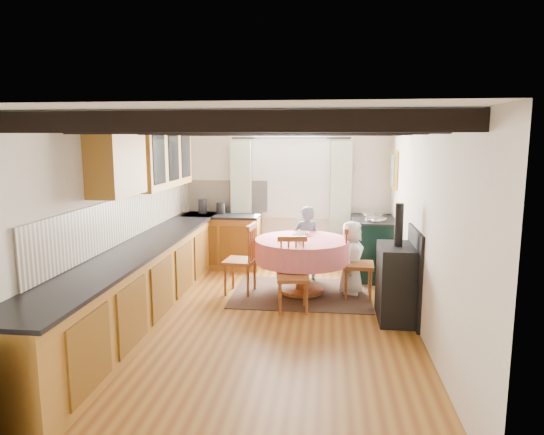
# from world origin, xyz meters

# --- Properties ---
(floor) EXTENTS (3.60, 5.50, 0.00)m
(floor) POSITION_xyz_m (0.00, 0.00, 0.00)
(floor) COLOR #9A6625
(floor) RESTS_ON ground
(ceiling) EXTENTS (3.60, 5.50, 0.00)m
(ceiling) POSITION_xyz_m (0.00, 0.00, 2.40)
(ceiling) COLOR white
(ceiling) RESTS_ON ground
(wall_back) EXTENTS (3.60, 0.00, 2.40)m
(wall_back) POSITION_xyz_m (0.00, 2.75, 1.20)
(wall_back) COLOR silver
(wall_back) RESTS_ON ground
(wall_front) EXTENTS (3.60, 0.00, 2.40)m
(wall_front) POSITION_xyz_m (0.00, -2.75, 1.20)
(wall_front) COLOR silver
(wall_front) RESTS_ON ground
(wall_left) EXTENTS (0.00, 5.50, 2.40)m
(wall_left) POSITION_xyz_m (-1.80, 0.00, 1.20)
(wall_left) COLOR silver
(wall_left) RESTS_ON ground
(wall_right) EXTENTS (0.00, 5.50, 2.40)m
(wall_right) POSITION_xyz_m (1.80, 0.00, 1.20)
(wall_right) COLOR silver
(wall_right) RESTS_ON ground
(beam_a) EXTENTS (3.60, 0.16, 0.16)m
(beam_a) POSITION_xyz_m (0.00, -2.00, 2.31)
(beam_a) COLOR black
(beam_a) RESTS_ON ceiling
(beam_b) EXTENTS (3.60, 0.16, 0.16)m
(beam_b) POSITION_xyz_m (0.00, -1.00, 2.31)
(beam_b) COLOR black
(beam_b) RESTS_ON ceiling
(beam_c) EXTENTS (3.60, 0.16, 0.16)m
(beam_c) POSITION_xyz_m (0.00, 0.00, 2.31)
(beam_c) COLOR black
(beam_c) RESTS_ON ceiling
(beam_d) EXTENTS (3.60, 0.16, 0.16)m
(beam_d) POSITION_xyz_m (0.00, 1.00, 2.31)
(beam_d) COLOR black
(beam_d) RESTS_ON ceiling
(beam_e) EXTENTS (3.60, 0.16, 0.16)m
(beam_e) POSITION_xyz_m (0.00, 2.00, 2.31)
(beam_e) COLOR black
(beam_e) RESTS_ON ceiling
(splash_left) EXTENTS (0.02, 4.50, 0.55)m
(splash_left) POSITION_xyz_m (-1.78, 0.30, 1.20)
(splash_left) COLOR beige
(splash_left) RESTS_ON wall_left
(splash_back) EXTENTS (1.40, 0.02, 0.55)m
(splash_back) POSITION_xyz_m (-1.00, 2.73, 1.20)
(splash_back) COLOR beige
(splash_back) RESTS_ON wall_back
(base_cabinet_left) EXTENTS (0.60, 5.30, 0.88)m
(base_cabinet_left) POSITION_xyz_m (-1.50, 0.00, 0.44)
(base_cabinet_left) COLOR #A56E20
(base_cabinet_left) RESTS_ON floor
(base_cabinet_back) EXTENTS (1.30, 0.60, 0.88)m
(base_cabinet_back) POSITION_xyz_m (-1.05, 2.45, 0.44)
(base_cabinet_back) COLOR #A56E20
(base_cabinet_back) RESTS_ON floor
(worktop_left) EXTENTS (0.64, 5.30, 0.04)m
(worktop_left) POSITION_xyz_m (-1.48, 0.00, 0.90)
(worktop_left) COLOR black
(worktop_left) RESTS_ON base_cabinet_left
(worktop_back) EXTENTS (1.30, 0.64, 0.04)m
(worktop_back) POSITION_xyz_m (-1.05, 2.43, 0.90)
(worktop_back) COLOR black
(worktop_back) RESTS_ON base_cabinet_back
(wall_cabinet_glass) EXTENTS (0.34, 1.80, 0.90)m
(wall_cabinet_glass) POSITION_xyz_m (-1.63, 1.20, 1.95)
(wall_cabinet_glass) COLOR #A56E20
(wall_cabinet_glass) RESTS_ON wall_left
(wall_cabinet_solid) EXTENTS (0.34, 0.90, 0.70)m
(wall_cabinet_solid) POSITION_xyz_m (-1.63, -0.30, 1.90)
(wall_cabinet_solid) COLOR #A56E20
(wall_cabinet_solid) RESTS_ON wall_left
(window_frame) EXTENTS (1.34, 0.03, 1.54)m
(window_frame) POSITION_xyz_m (0.10, 2.73, 1.60)
(window_frame) COLOR white
(window_frame) RESTS_ON wall_back
(window_pane) EXTENTS (1.20, 0.01, 1.40)m
(window_pane) POSITION_xyz_m (0.10, 2.74, 1.60)
(window_pane) COLOR white
(window_pane) RESTS_ON wall_back
(curtain_left) EXTENTS (0.35, 0.10, 2.10)m
(curtain_left) POSITION_xyz_m (-0.75, 2.65, 1.10)
(curtain_left) COLOR silver
(curtain_left) RESTS_ON wall_back
(curtain_right) EXTENTS (0.35, 0.10, 2.10)m
(curtain_right) POSITION_xyz_m (0.95, 2.65, 1.10)
(curtain_right) COLOR silver
(curtain_right) RESTS_ON wall_back
(curtain_rod) EXTENTS (2.00, 0.03, 0.03)m
(curtain_rod) POSITION_xyz_m (0.10, 2.65, 2.20)
(curtain_rod) COLOR black
(curtain_rod) RESTS_ON wall_back
(wall_picture) EXTENTS (0.04, 0.50, 0.60)m
(wall_picture) POSITION_xyz_m (1.77, 2.30, 1.70)
(wall_picture) COLOR gold
(wall_picture) RESTS_ON wall_right
(wall_plate) EXTENTS (0.30, 0.02, 0.30)m
(wall_plate) POSITION_xyz_m (1.05, 2.72, 1.70)
(wall_plate) COLOR silver
(wall_plate) RESTS_ON wall_back
(rug) EXTENTS (1.93, 1.50, 0.01)m
(rug) POSITION_xyz_m (0.39, 1.13, 0.01)
(rug) COLOR #3E3627
(rug) RESTS_ON floor
(dining_table) EXTENTS (1.32, 1.32, 0.80)m
(dining_table) POSITION_xyz_m (0.39, 1.13, 0.40)
(dining_table) COLOR pink
(dining_table) RESTS_ON floor
(chair_near) EXTENTS (0.46, 0.48, 0.95)m
(chair_near) POSITION_xyz_m (0.31, 0.43, 0.47)
(chair_near) COLOR #9B5D2D
(chair_near) RESTS_ON floor
(chair_left) EXTENTS (0.50, 0.49, 1.02)m
(chair_left) POSITION_xyz_m (-0.49, 1.06, 0.51)
(chair_left) COLOR #9B5D2D
(chair_left) RESTS_ON floor
(chair_right) EXTENTS (0.47, 0.45, 1.00)m
(chair_right) POSITION_xyz_m (1.17, 1.06, 0.50)
(chair_right) COLOR #9B5D2D
(chair_right) RESTS_ON floor
(aga_range) EXTENTS (0.68, 1.05, 0.97)m
(aga_range) POSITION_xyz_m (1.47, 2.14, 0.48)
(aga_range) COLOR black
(aga_range) RESTS_ON floor
(cast_iron_stove) EXTENTS (0.43, 0.72, 1.43)m
(cast_iron_stove) POSITION_xyz_m (1.58, 0.27, 0.72)
(cast_iron_stove) COLOR black
(cast_iron_stove) RESTS_ON floor
(child_far) EXTENTS (0.47, 0.35, 1.18)m
(child_far) POSITION_xyz_m (0.42, 1.81, 0.59)
(child_far) COLOR slate
(child_far) RESTS_ON floor
(child_right) EXTENTS (0.48, 0.59, 1.05)m
(child_right) POSITION_xyz_m (1.08, 1.24, 0.52)
(child_right) COLOR white
(child_right) RESTS_ON floor
(bowl_a) EXTENTS (0.26, 0.26, 0.05)m
(bowl_a) POSITION_xyz_m (0.38, 1.40, 0.82)
(bowl_a) COLOR silver
(bowl_a) RESTS_ON dining_table
(bowl_b) EXTENTS (0.19, 0.19, 0.06)m
(bowl_b) POSITION_xyz_m (0.34, 1.15, 0.82)
(bowl_b) COLOR silver
(bowl_b) RESTS_ON dining_table
(cup) EXTENTS (0.14, 0.14, 0.10)m
(cup) POSITION_xyz_m (0.37, 0.88, 0.85)
(cup) COLOR silver
(cup) RESTS_ON dining_table
(canister_tall) EXTENTS (0.14, 0.14, 0.25)m
(canister_tall) POSITION_xyz_m (-1.40, 2.52, 1.04)
(canister_tall) COLOR #262628
(canister_tall) RESTS_ON worktop_back
(canister_wide) EXTENTS (0.17, 0.17, 0.19)m
(canister_wide) POSITION_xyz_m (-1.08, 2.54, 1.01)
(canister_wide) COLOR #262628
(canister_wide) RESTS_ON worktop_back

